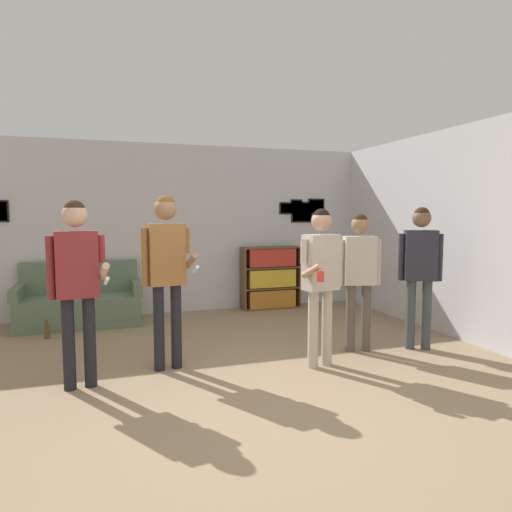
% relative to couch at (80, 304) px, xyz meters
% --- Properties ---
extents(ground_plane, '(20.00, 20.00, 0.00)m').
position_rel_couch_xyz_m(ground_plane, '(1.50, -3.86, -0.29)').
color(ground_plane, '#937A5B').
extents(wall_back, '(8.63, 0.08, 2.70)m').
position_rel_couch_xyz_m(wall_back, '(1.51, 0.42, 1.06)').
color(wall_back, silver).
rests_on(wall_back, ground_plane).
extents(wall_right, '(0.06, 6.65, 2.70)m').
position_rel_couch_xyz_m(wall_right, '(4.64, -1.74, 1.06)').
color(wall_right, silver).
rests_on(wall_right, ground_plane).
extents(couch, '(1.71, 0.80, 0.89)m').
position_rel_couch_xyz_m(couch, '(0.00, 0.00, 0.00)').
color(couch, '#5B7056').
rests_on(couch, ground_plane).
extents(bookshelf, '(1.00, 0.30, 1.04)m').
position_rel_couch_xyz_m(bookshelf, '(3.01, 0.20, 0.23)').
color(bookshelf, brown).
rests_on(bookshelf, ground_plane).
extents(person_player_foreground_left, '(0.53, 0.44, 1.72)m').
position_rel_couch_xyz_m(person_player_foreground_left, '(0.12, -2.61, 0.77)').
color(person_player_foreground_left, black).
rests_on(person_player_foreground_left, ground_plane).
extents(person_player_foreground_center, '(0.53, 0.46, 1.79)m').
position_rel_couch_xyz_m(person_player_foreground_center, '(0.95, -2.34, 0.82)').
color(person_player_foreground_center, black).
rests_on(person_player_foreground_center, ground_plane).
extents(person_watcher_holding_cup, '(0.49, 0.48, 1.65)m').
position_rel_couch_xyz_m(person_watcher_holding_cup, '(2.48, -2.75, 0.72)').
color(person_watcher_holding_cup, '#B7AD99').
rests_on(person_watcher_holding_cup, ground_plane).
extents(person_spectator_near_bookshelf, '(0.48, 0.29, 1.60)m').
position_rel_couch_xyz_m(person_spectator_near_bookshelf, '(3.14, -2.41, 0.68)').
color(person_spectator_near_bookshelf, brown).
rests_on(person_spectator_near_bookshelf, ground_plane).
extents(person_spectator_far_right, '(0.45, 0.34, 1.68)m').
position_rel_couch_xyz_m(person_spectator_far_right, '(3.86, -2.56, 0.74)').
color(person_spectator_far_right, '#3D4247').
rests_on(person_spectator_far_right, ground_plane).
extents(bottle_on_floor, '(0.07, 0.07, 0.25)m').
position_rel_couch_xyz_m(bottle_on_floor, '(-0.37, -0.69, -0.20)').
color(bottle_on_floor, brown).
rests_on(bottle_on_floor, ground_plane).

